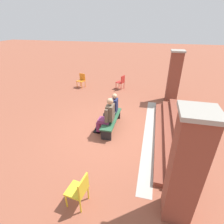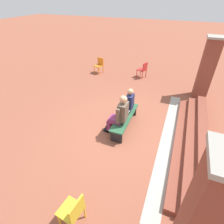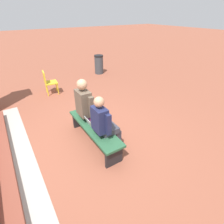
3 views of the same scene
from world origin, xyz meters
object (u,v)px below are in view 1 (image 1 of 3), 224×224
at_px(person_adult, 107,115).
at_px(plastic_chair_far_right, 81,80).
at_px(person_student, 112,108).
at_px(laptop, 112,117).
at_px(plastic_chair_foreground, 121,81).
at_px(bench, 111,120).
at_px(plastic_chair_by_pillar, 79,189).

bearing_deg(person_adult, plastic_chair_far_right, -147.79).
height_order(person_student, laptop, person_student).
bearing_deg(person_adult, laptop, 165.78).
height_order(person_student, plastic_chair_foreground, person_student).
distance_m(bench, plastic_chair_foreground, 4.45).
bearing_deg(plastic_chair_far_right, laptop, 34.96).
height_order(person_adult, plastic_chair_foreground, person_adult).
bearing_deg(laptop, bench, -160.78).
distance_m(person_adult, plastic_chair_foreground, 4.82).
distance_m(bench, person_student, 0.50).
xyz_separation_m(person_adult, plastic_chair_by_pillar, (2.93, 0.15, -0.27)).
height_order(bench, plastic_chair_foreground, plastic_chair_foreground).
bearing_deg(laptop, person_adult, -14.22).
relative_size(plastic_chair_by_pillar, plastic_chair_far_right, 1.00).
xyz_separation_m(plastic_chair_far_right, plastic_chair_foreground, (-0.23, 2.49, 0.00)).
bearing_deg(bench, plastic_chair_foreground, -174.03).
relative_size(laptop, plastic_chair_by_pillar, 0.38).
relative_size(laptop, plastic_chair_foreground, 0.38).
xyz_separation_m(person_student, person_adult, (0.72, -0.01, 0.05)).
height_order(person_adult, laptop, person_adult).
xyz_separation_m(plastic_chair_by_pillar, plastic_chair_far_right, (-7.50, -3.03, 0.00)).
height_order(laptop, plastic_chair_by_pillar, plastic_chair_by_pillar).
xyz_separation_m(person_student, plastic_chair_by_pillar, (3.66, 0.14, -0.22)).
distance_m(bench, laptop, 0.15).
relative_size(person_adult, plastic_chair_foreground, 1.69).
xyz_separation_m(person_student, plastic_chair_far_right, (-3.84, -2.88, -0.22)).
bearing_deg(person_adult, plastic_chair_by_pillar, 2.95).
distance_m(plastic_chair_far_right, plastic_chair_foreground, 2.50).
distance_m(plastic_chair_by_pillar, plastic_chair_far_right, 8.09).
xyz_separation_m(plastic_chair_by_pillar, plastic_chair_foreground, (-7.73, -0.54, 0.00)).
bearing_deg(plastic_chair_far_right, plastic_chair_by_pillar, 21.98).
relative_size(bench, plastic_chair_foreground, 2.14).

